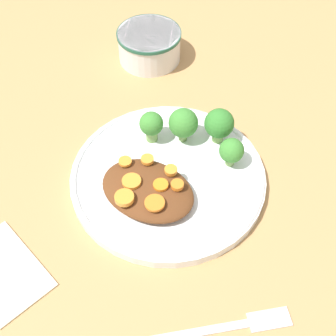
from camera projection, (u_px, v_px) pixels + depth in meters
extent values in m
plane|color=tan|center=(168.00, 181.00, 0.70)|extent=(4.00, 4.00, 0.00)
cylinder|color=white|center=(168.00, 178.00, 0.69)|extent=(0.29, 0.29, 0.02)
torus|color=white|center=(168.00, 174.00, 0.68)|extent=(0.28, 0.28, 0.01)
cylinder|color=silver|center=(149.00, 46.00, 0.85)|extent=(0.11, 0.11, 0.06)
cylinder|color=#235B47|center=(149.00, 34.00, 0.83)|extent=(0.12, 0.12, 0.01)
cylinder|color=white|center=(149.00, 37.00, 0.84)|extent=(0.09, 0.09, 0.01)
ellipsoid|color=#5B3319|center=(148.00, 190.00, 0.65)|extent=(0.14, 0.10, 0.03)
cylinder|color=#759E51|center=(218.00, 134.00, 0.72)|extent=(0.02, 0.02, 0.02)
sphere|color=#337A2D|center=(219.00, 123.00, 0.70)|extent=(0.05, 0.05, 0.05)
cylinder|color=#759E51|center=(183.00, 134.00, 0.72)|extent=(0.01, 0.01, 0.02)
sphere|color=#3D8433|center=(183.00, 123.00, 0.70)|extent=(0.04, 0.04, 0.04)
cylinder|color=#7FA85B|center=(230.00, 159.00, 0.69)|extent=(0.01, 0.01, 0.02)
sphere|color=#3D8433|center=(232.00, 150.00, 0.67)|extent=(0.04, 0.04, 0.04)
cylinder|color=#759E51|center=(152.00, 134.00, 0.72)|extent=(0.02, 0.02, 0.02)
sphere|color=#3D8433|center=(151.00, 124.00, 0.70)|extent=(0.04, 0.04, 0.04)
cylinder|color=orange|center=(147.00, 159.00, 0.66)|extent=(0.02, 0.02, 0.01)
cylinder|color=orange|center=(155.00, 203.00, 0.62)|extent=(0.03, 0.03, 0.00)
cylinder|color=orange|center=(177.00, 185.00, 0.64)|extent=(0.02, 0.02, 0.01)
cylinder|color=orange|center=(132.00, 181.00, 0.64)|extent=(0.03, 0.03, 0.01)
cylinder|color=orange|center=(124.00, 198.00, 0.62)|extent=(0.03, 0.03, 0.01)
cylinder|color=orange|center=(171.00, 170.00, 0.65)|extent=(0.02, 0.02, 0.01)
cylinder|color=orange|center=(161.00, 185.00, 0.64)|extent=(0.02, 0.02, 0.00)
cylinder|color=orange|center=(125.00, 161.00, 0.66)|extent=(0.02, 0.02, 0.00)
cube|color=silver|center=(200.00, 331.00, 0.55)|extent=(0.10, 0.08, 0.01)
cube|color=silver|center=(269.00, 319.00, 0.56)|extent=(0.05, 0.05, 0.01)
cube|color=beige|center=(3.00, 271.00, 0.60)|extent=(0.15, 0.12, 0.01)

